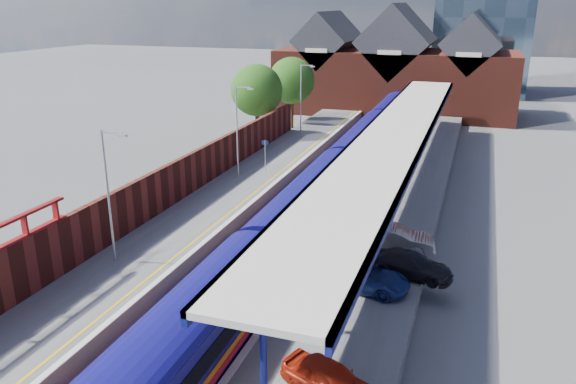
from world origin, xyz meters
name	(u,v)px	position (x,y,z in m)	size (l,w,h in m)	color
ground	(343,168)	(0.00, 30.00, 0.00)	(240.00, 240.00, 0.00)	#5B5B5E
ballast_bed	(310,205)	(0.00, 20.00, 0.03)	(6.00, 76.00, 0.06)	#473D33
rails	(310,204)	(0.00, 20.00, 0.12)	(4.51, 76.00, 0.14)	slate
left_platform	(240,191)	(-5.50, 20.00, 0.50)	(5.00, 76.00, 1.00)	#565659
right_platform	(395,208)	(6.00, 20.00, 0.50)	(6.00, 76.00, 1.00)	#565659
coping_left	(269,187)	(-3.15, 20.00, 1.02)	(0.30, 76.00, 0.05)	silver
coping_right	(354,197)	(3.15, 20.00, 1.02)	(0.30, 76.00, 0.05)	silver
yellow_line	(262,187)	(-3.75, 20.00, 1.01)	(0.14, 76.00, 0.01)	yellow
train	(341,168)	(1.49, 23.00, 2.12)	(2.94, 65.92, 3.45)	#100D61
canopy	(396,134)	(5.48, 21.95, 5.25)	(4.50, 52.00, 4.48)	navy
lamp_post_b	(110,189)	(-6.36, 6.00, 4.99)	(1.48, 0.18, 7.00)	#A5A8AA
lamp_post_c	(238,126)	(-6.36, 22.00, 4.99)	(1.48, 0.18, 7.00)	#A5A8AA
lamp_post_d	(302,94)	(-6.36, 38.00, 4.99)	(1.48, 0.18, 7.00)	#A5A8AA
platform_sign	(265,150)	(-5.00, 24.00, 2.69)	(0.55, 0.08, 2.50)	#A5A8AA
brick_wall	(162,188)	(-8.10, 13.54, 2.45)	(0.35, 50.00, 3.86)	#582117
station_building	(396,71)	(0.00, 58.00, 5.45)	(30.00, 12.12, 13.78)	#582117
tree_near	(258,92)	(-10.35, 35.91, 5.35)	(5.20, 5.20, 8.10)	#382314
tree_far	(293,82)	(-9.35, 43.91, 5.35)	(5.20, 5.20, 8.10)	#382314
parked_car_red	(330,379)	(6.89, -0.63, 1.61)	(1.45, 3.61, 1.23)	#AC220E
parked_car_silver	(392,239)	(7.04, 11.80, 1.75)	(1.60, 4.58, 1.51)	#AEAEB3
parked_car_dark	(411,265)	(8.36, 9.27, 1.60)	(1.69, 4.17, 1.21)	black
parked_car_blue	(364,277)	(6.47, 7.25, 1.60)	(1.98, 4.30, 1.19)	navy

